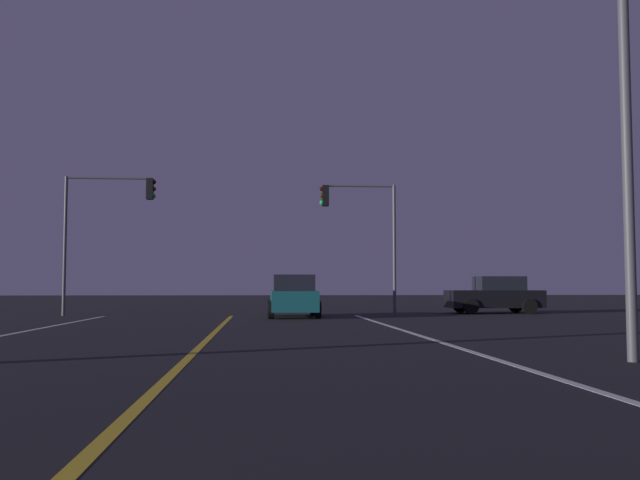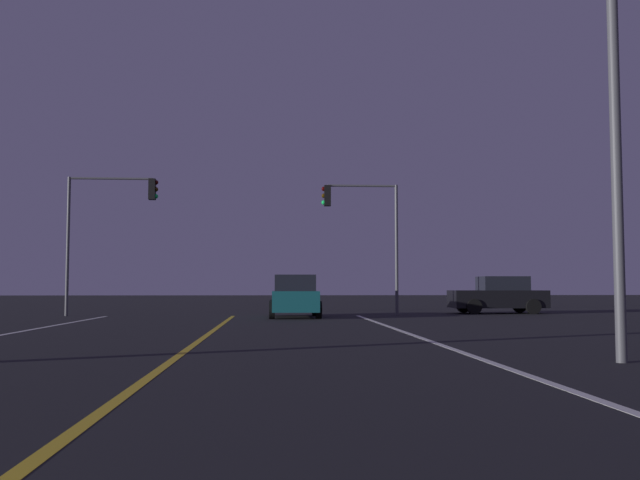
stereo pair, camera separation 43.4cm
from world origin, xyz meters
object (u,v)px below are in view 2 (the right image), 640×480
object	(u,v)px
traffic_light_near_left	(111,212)
street_lamp_right_near	(588,88)
car_crossing_side	(499,296)
car_ahead_far	(294,297)
traffic_light_near_right	(361,218)

from	to	relation	value
traffic_light_near_left	street_lamp_right_near	size ratio (longest dim) A/B	0.83
car_crossing_side	car_ahead_far	size ratio (longest dim) A/B	1.00
car_ahead_far	street_lamp_right_near	world-z (taller)	street_lamp_right_near
traffic_light_near_right	traffic_light_near_left	xyz separation A→B (m)	(-10.76, -0.00, 0.17)
car_crossing_side	traffic_light_near_right	world-z (taller)	traffic_light_near_right
car_crossing_side	traffic_light_near_left	distance (m)	17.75
car_ahead_far	street_lamp_right_near	bearing A→B (deg)	-165.79
car_crossing_side	street_lamp_right_near	bearing A→B (deg)	76.27
car_crossing_side	traffic_light_near_left	size ratio (longest dim) A/B	0.73
street_lamp_right_near	traffic_light_near_left	bearing A→B (deg)	-57.76
traffic_light_near_right	car_crossing_side	bearing A→B (deg)	-166.46
car_crossing_side	car_ahead_far	world-z (taller)	same
car_crossing_side	car_ahead_far	distance (m)	10.15
street_lamp_right_near	car_crossing_side	bearing A→B (deg)	-103.73
car_ahead_far	traffic_light_near_left	xyz separation A→B (m)	(-7.80, 1.96, 3.57)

